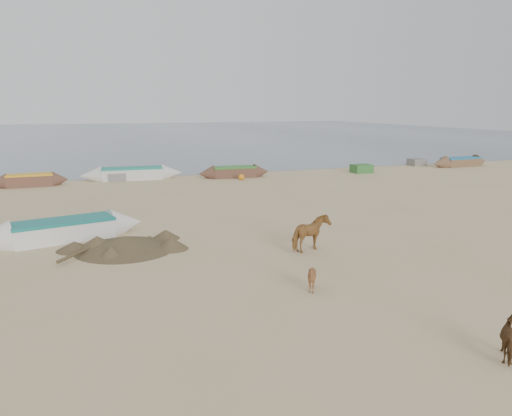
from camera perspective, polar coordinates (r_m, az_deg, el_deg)
The scene contains 8 objects.
ground at distance 17.47m, azimuth 4.46°, elevation -5.70°, with size 140.00×140.00×0.00m, color tan.
sea at distance 97.58m, azimuth -15.84°, elevation 8.13°, with size 160.00×160.00×0.00m, color slate.
cow_adult at distance 18.16m, azimuth 6.24°, elevation -2.93°, with size 0.71×1.55×1.31m, color olive.
calf_front at distance 14.33m, azimuth 6.41°, elevation -7.96°, with size 0.66×0.74×0.82m, color brown.
near_canoe at distance 20.96m, azimuth -21.20°, elevation -2.36°, with size 6.43×1.37×0.83m, color silver, non-canonical shape.
debris_pile at distance 19.01m, azimuth -14.76°, elevation -3.85°, with size 3.68×3.68×0.50m, color brown.
waterline_canoes at distance 35.80m, azimuth -16.48°, elevation 3.48°, with size 56.00×3.15×0.91m.
beach_clutter at distance 36.78m, azimuth -2.50°, elevation 3.96°, with size 46.16×4.54×0.64m.
Camera 1 is at (-6.89, -15.19, 5.19)m, focal length 35.00 mm.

